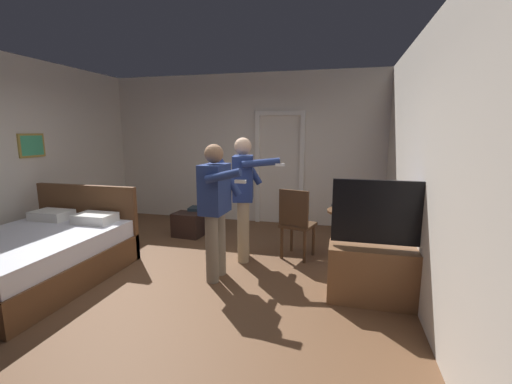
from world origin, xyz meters
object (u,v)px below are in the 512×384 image
Objects in this scene: bed at (36,256)px; wooden_chair at (296,221)px; tv_flatscreen at (385,268)px; bottle_on_table at (359,205)px; laptop at (345,207)px; suitcase_small at (205,220)px; person_blue_shirt at (216,203)px; side_table at (347,227)px; person_striped_shirt at (244,191)px; suitcase_dark at (188,225)px.

wooden_chair is (2.91, 1.45, 0.24)m from bed.
tv_flatscreen is 5.83× the size of bottle_on_table.
suitcase_small is at bearing 162.58° from laptop.
suitcase_small is (-0.87, 1.71, -0.70)m from person_blue_shirt.
person_blue_shirt reaches higher than wooden_chair.
side_table is at bearing 33.64° from person_blue_shirt.
bed reaches higher than suitcase_small.
person_striped_shirt is 3.14× the size of suitcase_small.
person_striped_shirt reaches higher than tv_flatscreen.
person_blue_shirt is at bearing -134.02° from wooden_chair.
person_blue_shirt is 0.70m from person_striped_shirt.
suitcase_dark is at bearing 126.34° from person_blue_shirt.
bed reaches higher than suitcase_dark.
side_table is at bearing 150.26° from bottle_on_table.
suitcase_small is (0.20, 0.27, 0.03)m from suitcase_dark.
wooden_chair is 2.02m from suitcase_dark.
tv_flatscreen is 1.48m from wooden_chair.
side_table is 3.16× the size of bottle_on_table.
suitcase_dark is at bearing 170.59° from side_table.
bed is 2.59m from suitcase_small.
wooden_chair is (-0.65, -0.10, -0.21)m from laptop.
side_table is at bearing 13.64° from person_striped_shirt.
tv_flatscreen is 0.77× the size of person_striped_shirt.
laptop is at bearing 12.27° from person_striped_shirt.
side_table is 1.89m from person_blue_shirt.
side_table reaches higher than suitcase_small.
person_blue_shirt reaches higher than laptop.
wooden_chair is at bearing -11.89° from suitcase_dark.
side_table is 1.47× the size of suitcase_dark.
bottle_on_table is 0.13× the size of person_striped_shirt.
tv_flatscreen is 1.25m from laptop.
wooden_chair is 0.59× the size of person_striped_shirt.
side_table is 0.43× the size of person_blue_shirt.
side_table is at bearing 12.04° from wooden_chair.
person_blue_shirt is at bearing -48.73° from suitcase_dark.
bed is 5.39× the size of laptop.
suitcase_dark is (-2.73, 0.51, -0.59)m from bottle_on_table.
laptop is (3.56, 1.55, 0.45)m from bed.
bottle_on_table is (3.74, 1.52, 0.49)m from bed.
suitcase_dark is (-2.55, 0.47, -0.55)m from laptop.
person_blue_shirt reaches higher than bed.
person_striped_shirt is (-1.52, -0.25, 0.18)m from bottle_on_table.
side_table is 1.30× the size of suitcase_small.
tv_flatscreen is 1.23m from side_table.
bottle_on_table is 1.55m from person_striped_shirt.
person_blue_shirt is at bearing -150.68° from bottle_on_table.
laptop is at bearing 23.56° from bed.
person_blue_shirt reaches higher than side_table.
laptop is 0.18m from bottle_on_table.
laptop is 1.67× the size of bottle_on_table.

